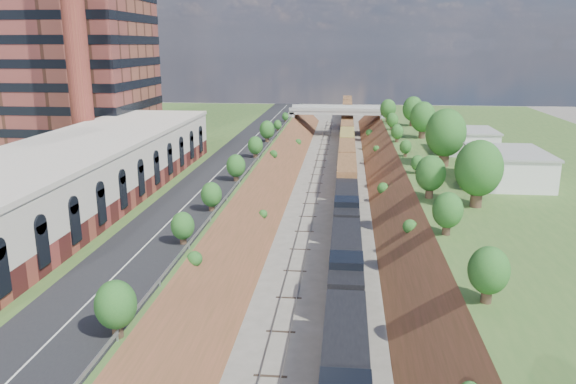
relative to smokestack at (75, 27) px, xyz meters
name	(u,v)px	position (x,y,z in m)	size (l,w,h in m)	color
platform_left	(119,177)	(3.00, 4.00, -22.50)	(44.00, 180.00, 5.00)	#395F27
platform_right	(557,188)	(69.00, 4.00, -22.50)	(44.00, 180.00, 5.00)	#395F27
embankment_left	(258,197)	(25.00, 4.00, -25.00)	(7.07, 180.00, 7.07)	brown
embankment_right	(402,201)	(47.00, 4.00, -25.00)	(7.07, 180.00, 7.07)	brown
rail_left_track	(312,197)	(33.40, 4.00, -24.91)	(1.58, 180.00, 0.18)	gray
rail_right_track	(346,198)	(38.60, 4.00, -24.91)	(1.58, 180.00, 0.18)	gray
road	(228,164)	(20.50, 4.00, -19.95)	(8.00, 180.00, 0.10)	black
guardrail	(254,161)	(24.60, 3.80, -19.45)	(0.10, 171.00, 0.70)	#99999E
commercial_building	(82,171)	(8.00, -18.00, -16.49)	(14.30, 62.30, 7.00)	maroon
smokestack	(75,27)	(0.00, 0.00, 0.00)	(3.20, 3.20, 40.00)	maroon
overpass	(337,116)	(36.00, 66.00, -20.08)	(24.50, 8.30, 7.40)	gray
white_building_near	(508,168)	(59.50, -4.00, -18.00)	(9.00, 12.00, 4.00)	silver
white_building_far	(469,142)	(59.00, 18.00, -18.20)	(8.00, 10.00, 3.60)	silver
tree_right_large	(479,169)	(53.00, -16.00, -15.62)	(5.25, 5.25, 7.61)	#473323
tree_left_crest	(172,241)	(24.20, -36.00, -17.96)	(2.45, 2.45, 3.55)	#473323
freight_train	(347,141)	(38.60, 41.54, -22.37)	(3.04, 187.59, 4.55)	black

